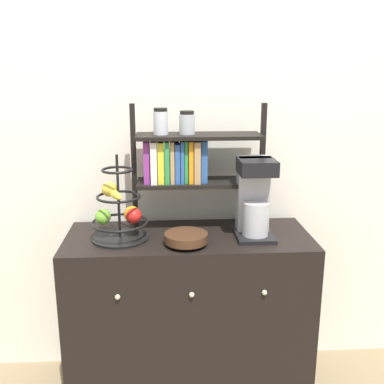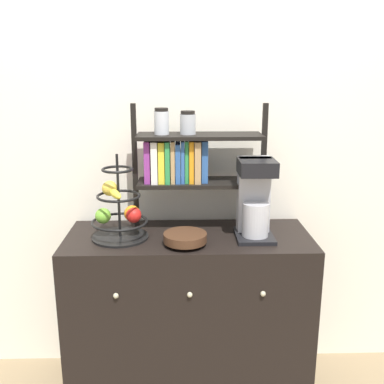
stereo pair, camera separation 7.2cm
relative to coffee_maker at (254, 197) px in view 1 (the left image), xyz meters
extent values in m
cube|color=silver|center=(-0.31, 0.29, 0.28)|extent=(7.00, 0.05, 2.60)
cube|color=black|center=(-0.31, 0.01, -0.60)|extent=(1.16, 0.47, 0.83)
sphere|color=#B2AD8C|center=(-0.63, -0.23, -0.37)|extent=(0.02, 0.02, 0.02)
sphere|color=#B2AD8C|center=(-0.31, -0.23, -0.37)|extent=(0.02, 0.02, 0.02)
sphere|color=#B2AD8C|center=(0.01, -0.23, -0.37)|extent=(0.02, 0.02, 0.02)
cube|color=black|center=(0.00, -0.02, -0.18)|extent=(0.17, 0.22, 0.02)
cube|color=#B7B7BC|center=(0.00, 0.04, 0.01)|extent=(0.15, 0.09, 0.36)
cylinder|color=#B7B7BC|center=(0.00, -0.04, -0.09)|extent=(0.12, 0.12, 0.16)
cube|color=black|center=(0.00, -0.03, 0.15)|extent=(0.16, 0.17, 0.07)
cylinder|color=black|center=(-0.63, -0.01, -0.18)|extent=(0.26, 0.26, 0.01)
cylinder|color=black|center=(-0.63, -0.01, 0.02)|extent=(0.01, 0.01, 0.39)
torus|color=black|center=(-0.63, -0.01, -0.11)|extent=(0.26, 0.26, 0.01)
torus|color=black|center=(-0.63, -0.01, 0.02)|extent=(0.20, 0.20, 0.01)
torus|color=black|center=(-0.63, -0.01, 0.14)|extent=(0.14, 0.14, 0.01)
sphere|color=red|center=(-0.56, -0.02, -0.07)|extent=(0.07, 0.07, 0.07)
sphere|color=#6BAD33|center=(-0.70, -0.03, -0.07)|extent=(0.07, 0.07, 0.07)
sphere|color=orange|center=(-0.57, 0.00, -0.07)|extent=(0.08, 0.08, 0.08)
ellipsoid|color=yellow|center=(-0.64, -0.05, 0.04)|extent=(0.10, 0.15, 0.04)
sphere|color=gold|center=(-0.67, 0.00, 0.05)|extent=(0.07, 0.07, 0.07)
cylinder|color=#422819|center=(-0.32, -0.11, -0.18)|extent=(0.11, 0.11, 0.02)
cylinder|color=#422819|center=(-0.32, -0.11, -0.15)|extent=(0.19, 0.19, 0.04)
cube|color=black|center=(-0.56, 0.12, 0.12)|extent=(0.02, 0.02, 0.61)
cube|color=black|center=(0.06, 0.12, 0.12)|extent=(0.02, 0.02, 0.61)
cube|color=black|center=(-0.25, 0.12, 0.05)|extent=(0.59, 0.20, 0.02)
cube|color=black|center=(-0.25, 0.12, 0.27)|extent=(0.59, 0.20, 0.02)
cube|color=#8C338C|center=(-0.50, 0.12, 0.15)|extent=(0.03, 0.13, 0.20)
cube|color=white|center=(-0.47, 0.12, 0.15)|extent=(0.03, 0.16, 0.20)
cube|color=yellow|center=(-0.43, 0.12, 0.15)|extent=(0.03, 0.14, 0.20)
cube|color=#2D8C47|center=(-0.40, 0.12, 0.15)|extent=(0.02, 0.16, 0.20)
cube|color=tan|center=(-0.38, 0.12, 0.15)|extent=(0.02, 0.14, 0.20)
cube|color=#2D599E|center=(-0.36, 0.12, 0.15)|extent=(0.02, 0.14, 0.19)
cube|color=#2D599E|center=(-0.33, 0.12, 0.15)|extent=(0.02, 0.14, 0.20)
cube|color=#2D8C47|center=(-0.31, 0.12, 0.15)|extent=(0.02, 0.13, 0.20)
cube|color=orange|center=(-0.29, 0.12, 0.15)|extent=(0.02, 0.14, 0.20)
cube|color=tan|center=(-0.26, 0.12, 0.15)|extent=(0.03, 0.16, 0.20)
cube|color=#2D599E|center=(-0.23, 0.12, 0.15)|extent=(0.03, 0.12, 0.20)
cylinder|color=silver|center=(-0.43, 0.12, 0.33)|extent=(0.07, 0.07, 0.11)
cylinder|color=black|center=(-0.43, 0.12, 0.40)|extent=(0.06, 0.06, 0.02)
cylinder|color=#ADB2B7|center=(-0.31, 0.12, 0.33)|extent=(0.07, 0.07, 0.09)
cylinder|color=black|center=(-0.31, 0.12, 0.38)|extent=(0.07, 0.07, 0.02)
camera|label=1|loc=(-0.42, -1.99, 0.56)|focal=42.00mm
camera|label=2|loc=(-0.35, -1.99, 0.56)|focal=42.00mm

